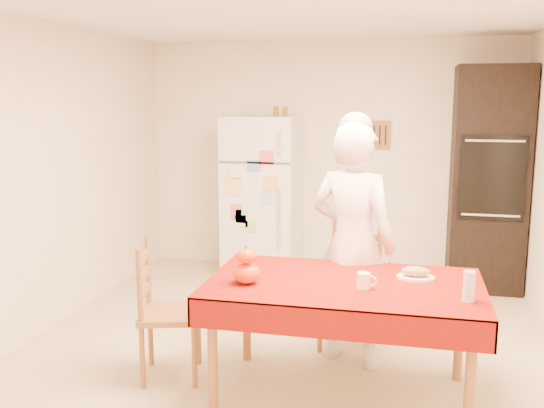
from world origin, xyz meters
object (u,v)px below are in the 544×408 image
(dining_table, at_px, (344,292))
(pumpkin_lower, at_px, (246,273))
(wine_glass, at_px, (469,286))
(refrigerator, at_px, (262,197))
(bread_plate, at_px, (416,278))
(chair_far, at_px, (352,281))
(coffee_mug, at_px, (363,281))
(chair_left, at_px, (161,306))
(seated_woman, at_px, (353,244))
(oven_cabinet, at_px, (488,179))

(dining_table, relative_size, pumpkin_lower, 9.95)
(wine_glass, bearing_deg, refrigerator, 124.26)
(bread_plate, bearing_deg, dining_table, -159.67)
(refrigerator, relative_size, wine_glass, 9.66)
(refrigerator, relative_size, pumpkin_lower, 9.95)
(dining_table, height_order, wine_glass, wine_glass)
(chair_far, relative_size, coffee_mug, 9.50)
(chair_far, bearing_deg, bread_plate, -46.00)
(dining_table, bearing_deg, coffee_mug, -41.78)
(chair_left, bearing_deg, coffee_mug, -110.19)
(chair_far, distance_m, seated_woman, 0.47)
(refrigerator, xyz_separation_m, dining_table, (1.15, -2.54, -0.16))
(seated_woman, bearing_deg, chair_far, -66.16)
(coffee_mug, height_order, wine_glass, wine_glass)
(pumpkin_lower, bearing_deg, wine_glass, -1.87)
(chair_left, distance_m, pumpkin_lower, 0.74)
(pumpkin_lower, xyz_separation_m, bread_plate, (1.02, 0.32, -0.05))
(dining_table, relative_size, chair_far, 1.79)
(chair_far, relative_size, seated_woman, 0.55)
(dining_table, relative_size, coffee_mug, 17.00)
(dining_table, xyz_separation_m, pumpkin_lower, (-0.59, -0.16, 0.13))
(oven_cabinet, height_order, bread_plate, oven_cabinet)
(seated_woman, bearing_deg, pumpkin_lower, 69.62)
(refrigerator, relative_size, chair_left, 1.79)
(bread_plate, bearing_deg, chair_left, -174.40)
(oven_cabinet, bearing_deg, pumpkin_lower, -121.97)
(pumpkin_lower, distance_m, wine_glass, 1.31)
(dining_table, relative_size, wine_glass, 9.66)
(seated_woman, bearing_deg, wine_glass, 153.59)
(oven_cabinet, relative_size, chair_far, 2.32)
(seated_woman, xyz_separation_m, wine_glass, (0.72, -0.75, -0.02))
(wine_glass, bearing_deg, chair_far, 125.60)
(seated_woman, bearing_deg, oven_cabinet, -99.34)
(chair_far, height_order, chair_left, same)
(oven_cabinet, bearing_deg, wine_glass, -98.29)
(bread_plate, bearing_deg, seated_woman, 138.86)
(dining_table, bearing_deg, bread_plate, 20.33)
(oven_cabinet, height_order, coffee_mug, oven_cabinet)
(oven_cabinet, distance_m, bread_plate, 2.55)
(chair_far, distance_m, pumpkin_lower, 1.19)
(refrigerator, height_order, wine_glass, refrigerator)
(wine_glass, height_order, bread_plate, wine_glass)
(refrigerator, bearing_deg, chair_left, -91.89)
(pumpkin_lower, bearing_deg, seated_woman, 50.10)
(wine_glass, relative_size, bread_plate, 0.73)
(dining_table, height_order, chair_far, chair_far)
(oven_cabinet, height_order, seated_woman, oven_cabinet)
(bread_plate, bearing_deg, coffee_mug, -138.24)
(bread_plate, bearing_deg, wine_glass, -51.85)
(chair_far, xyz_separation_m, coffee_mug, (0.15, -0.95, 0.30))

